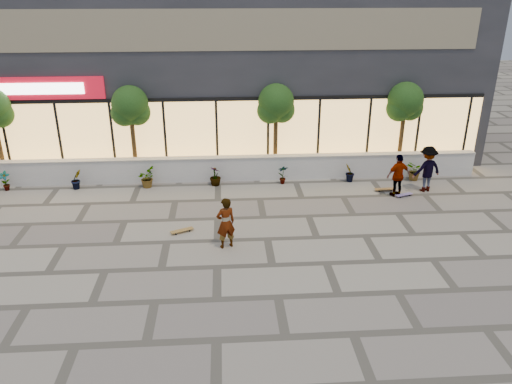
{
  "coord_description": "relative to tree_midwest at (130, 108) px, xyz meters",
  "views": [
    {
      "loc": [
        0.3,
        -12.73,
        7.77
      ],
      "look_at": [
        1.32,
        2.54,
        1.3
      ],
      "focal_mm": 35.0,
      "sensor_mm": 36.0,
      "label": 1
    }
  ],
  "objects": [
    {
      "name": "skater_right_far",
      "position": [
        11.8,
        -2.4,
        -2.06
      ],
      "size": [
        1.34,
        0.97,
        1.86
      ],
      "primitive_type": "imported",
      "rotation": [
        0.0,
        0.0,
        3.4
      ],
      "color": "maroon",
      "rests_on": "ground"
    },
    {
      "name": "tree_east",
      "position": [
        11.5,
        0.0,
        0.0
      ],
      "size": [
        1.6,
        1.5,
        3.92
      ],
      "color": "#4C351B",
      "rests_on": "ground"
    },
    {
      "name": "skater_right_near",
      "position": [
        10.5,
        -2.82,
        -2.14
      ],
      "size": [
        1.07,
        0.66,
        1.7
      ],
      "primitive_type": "imported",
      "rotation": [
        0.0,
        0.0,
        3.41
      ],
      "color": "silver",
      "rests_on": "ground"
    },
    {
      "name": "planter_wall",
      "position": [
        3.5,
        -0.7,
        -2.46
      ],
      "size": [
        22.0,
        0.42,
        1.04
      ],
      "color": "silver",
      "rests_on": "ground"
    },
    {
      "name": "tree_midwest",
      "position": [
        0.0,
        0.0,
        0.0
      ],
      "size": [
        1.6,
        1.5,
        3.92
      ],
      "color": "#4C351B",
      "rests_on": "ground"
    },
    {
      "name": "shrub_b",
      "position": [
        -2.2,
        -1.25,
        -2.58
      ],
      "size": [
        0.57,
        0.57,
        0.81
      ],
      "primitive_type": "imported",
      "rotation": [
        0.0,
        0.0,
        0.82
      ],
      "color": "#183410",
      "rests_on": "ground"
    },
    {
      "name": "shrub_f",
      "position": [
        9.0,
        -1.25,
        -2.58
      ],
      "size": [
        0.55,
        0.57,
        0.81
      ],
      "primitive_type": "imported",
      "rotation": [
        0.0,
        0.0,
        4.1
      ],
      "color": "#183410",
      "rests_on": "ground"
    },
    {
      "name": "retail_building",
      "position": [
        3.5,
        4.79,
        1.26
      ],
      "size": [
        24.0,
        9.17,
        8.5
      ],
      "color": "#27282C",
      "rests_on": "ground"
    },
    {
      "name": "shrub_g",
      "position": [
        11.8,
        -1.25,
        -2.58
      ],
      "size": [
        0.77,
        0.84,
        0.81
      ],
      "primitive_type": "imported",
      "rotation": [
        0.0,
        0.0,
        4.92
      ],
      "color": "#183410",
      "rests_on": "ground"
    },
    {
      "name": "ground",
      "position": [
        3.5,
        -7.7,
        -2.99
      ],
      "size": [
        80.0,
        80.0,
        0.0
      ],
      "primitive_type": "plane",
      "color": "gray",
      "rests_on": "ground"
    },
    {
      "name": "shrub_c",
      "position": [
        0.6,
        -1.25,
        -2.58
      ],
      "size": [
        0.68,
        0.77,
        0.81
      ],
      "primitive_type": "imported",
      "rotation": [
        0.0,
        0.0,
        1.64
      ],
      "color": "#183410",
      "rests_on": "ground"
    },
    {
      "name": "skateboard_center",
      "position": [
        2.31,
        -5.41,
        -2.91
      ],
      "size": [
        0.8,
        0.51,
        0.09
      ],
      "rotation": [
        0.0,
        0.0,
        0.43
      ],
      "color": "brown",
      "rests_on": "ground"
    },
    {
      "name": "shrub_a",
      "position": [
        -5.0,
        -1.25,
        -2.58
      ],
      "size": [
        0.43,
        0.29,
        0.81
      ],
      "primitive_type": "imported",
      "color": "#183410",
      "rests_on": "ground"
    },
    {
      "name": "skater_center",
      "position": [
        3.78,
        -6.49,
        -2.14
      ],
      "size": [
        0.72,
        0.6,
        1.68
      ],
      "primitive_type": "imported",
      "rotation": [
        0.0,
        0.0,
        3.51
      ],
      "color": "white",
      "rests_on": "ground"
    },
    {
      "name": "skateboard_right_far",
      "position": [
        10.79,
        -2.92,
        -2.91
      ],
      "size": [
        0.75,
        0.43,
        0.09
      ],
      "rotation": [
        0.0,
        0.0,
        0.35
      ],
      "color": "#574C8D",
      "rests_on": "ground"
    },
    {
      "name": "skateboard_right_near",
      "position": [
        10.2,
        -2.33,
        -2.9
      ],
      "size": [
        0.83,
        0.25,
        0.1
      ],
      "rotation": [
        0.0,
        0.0,
        0.05
      ],
      "color": "brown",
      "rests_on": "ground"
    },
    {
      "name": "shrub_d",
      "position": [
        3.4,
        -1.25,
        -2.58
      ],
      "size": [
        0.64,
        0.64,
        0.81
      ],
      "primitive_type": "imported",
      "rotation": [
        0.0,
        0.0,
        2.46
      ],
      "color": "#183410",
      "rests_on": "ground"
    },
    {
      "name": "tree_mideast",
      "position": [
        6.0,
        0.0,
        0.0
      ],
      "size": [
        1.6,
        1.5,
        3.92
      ],
      "color": "#4C351B",
      "rests_on": "ground"
    },
    {
      "name": "shrub_e",
      "position": [
        6.2,
        -1.25,
        -2.58
      ],
      "size": [
        0.46,
        0.35,
        0.81
      ],
      "primitive_type": "imported",
      "rotation": [
        0.0,
        0.0,
        3.28
      ],
      "color": "#183410",
      "rests_on": "ground"
    }
  ]
}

